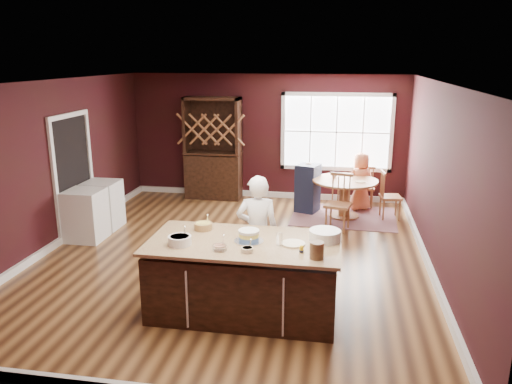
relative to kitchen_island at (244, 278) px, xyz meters
The scene contains 28 objects.
room_shell 2.02m from the kitchen_island, 106.63° to the left, with size 7.00×7.00×7.00m.
window 5.39m from the kitchen_island, 79.25° to the left, with size 2.36×0.10×1.66m, color white, non-canonical shape.
doorway 4.23m from the kitchen_island, 146.32° to the left, with size 0.08×1.26×2.13m, color white, non-canonical shape.
kitchen_island is the anchor object (origin of this frame).
dining_table 4.20m from the kitchen_island, 73.30° to the left, with size 1.26×1.26×0.75m.
baker 0.81m from the kitchen_island, 86.82° to the left, with size 0.57×0.37×1.56m, color white.
layer_cake 0.56m from the kitchen_island, ahead, with size 0.35×0.35×0.14m, color white, non-canonical shape.
bowl_blue 0.93m from the kitchen_island, 162.14° to the right, with size 0.27×0.27×0.11m, color white.
bowl_yellow 0.86m from the kitchen_island, 151.16° to the left, with size 0.23×0.23×0.09m, color #A27656.
bowl_pink 0.64m from the kitchen_island, 123.63° to the right, with size 0.17×0.17×0.06m, color white.
bowl_olive 0.61m from the kitchen_island, 72.67° to the right, with size 0.14×0.14×0.05m, color white.
drinking_glass 0.71m from the kitchen_island, ahead, with size 0.08×0.08×0.15m, color white.
dinner_plate 0.77m from the kitchen_island, ahead, with size 0.28×0.28×0.02m, color #F4EEB6.
white_tub 1.11m from the kitchen_island, 11.49° to the left, with size 0.38×0.38×0.13m, color silver.
stoneware_crock 1.12m from the kitchen_island, 23.16° to the right, with size 0.16×0.16×0.19m, color brown.
toy_figurine 0.91m from the kitchen_island, 18.88° to the right, with size 0.05×0.05×0.09m, color yellow, non-canonical shape.
rug 4.22m from the kitchen_island, 73.30° to the left, with size 2.00×1.55×0.01m, color brown.
chair_east 4.58m from the kitchen_island, 62.92° to the left, with size 0.40×0.38×0.95m, color brown, non-canonical shape.
chair_south 3.40m from the kitchen_island, 71.36° to the left, with size 0.44×0.42×1.04m, color brown, non-canonical shape.
chair_north 5.07m from the kitchen_island, 71.28° to the left, with size 0.38×0.36×0.91m, color brown, non-canonical shape.
seated_woman 4.80m from the kitchen_island, 71.55° to the left, with size 0.58×0.38×1.19m, color #D27349.
high_chair 4.28m from the kitchen_island, 83.68° to the left, with size 0.41×0.41×1.02m, color black, non-canonical shape.
toddler 4.41m from the kitchen_island, 84.04° to the left, with size 0.18×0.14×0.26m, color #8CA5BF, non-canonical shape.
table_plate 4.18m from the kitchen_island, 69.09° to the left, with size 0.20×0.20×0.01m, color beige.
table_cup 4.33m from the kitchen_island, 76.72° to the left, with size 0.11×0.11×0.09m, color white.
hutch 5.26m from the kitchen_island, 108.52° to the left, with size 1.21×0.50×2.22m, color black.
washer 3.74m from the kitchen_island, 147.59° to the left, with size 0.60×0.58×0.88m, color silver.
dryer 4.11m from the kitchen_island, 140.05° to the left, with size 0.60×0.58×0.87m, color white.
Camera 1 is at (1.60, -7.21, 3.06)m, focal length 35.00 mm.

